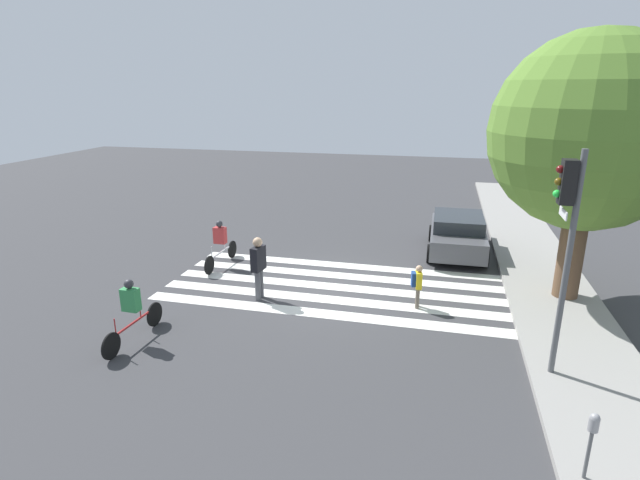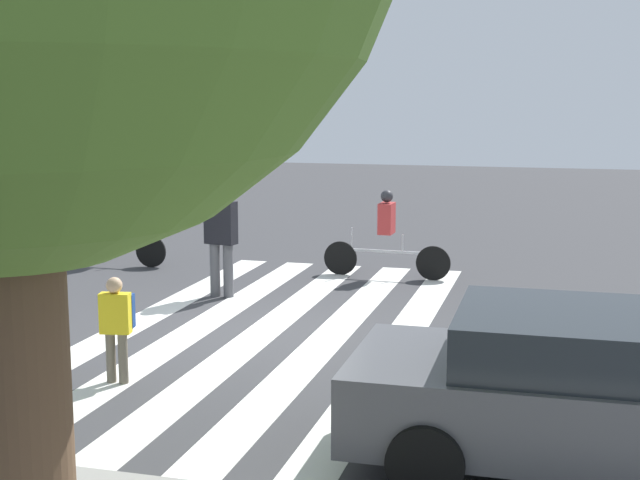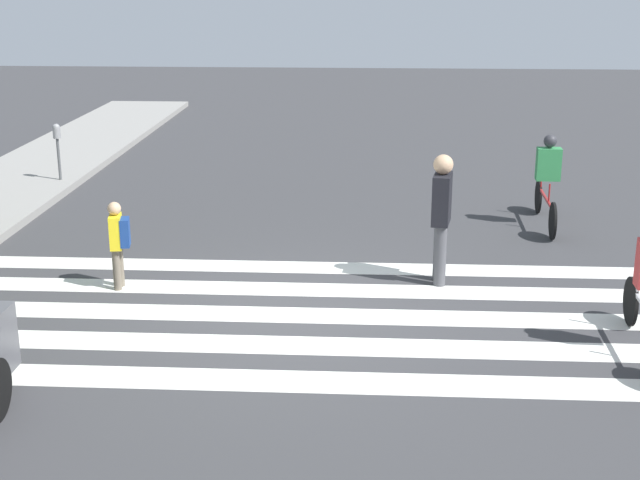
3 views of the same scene
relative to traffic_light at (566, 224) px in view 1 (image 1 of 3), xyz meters
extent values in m
plane|color=#38383A|center=(-3.71, -5.31, -3.32)|extent=(60.00, 60.00, 0.00)
cube|color=gray|center=(-3.71, 0.94, -3.25)|extent=(36.00, 2.50, 0.14)
cube|color=silver|center=(-5.62, -5.31, -3.32)|extent=(0.53, 10.00, 0.01)
cube|color=silver|center=(-4.66, -5.31, -3.32)|extent=(0.53, 10.00, 0.01)
cube|color=silver|center=(-3.71, -5.31, -3.32)|extent=(0.53, 10.00, 0.01)
cube|color=silver|center=(-2.76, -5.31, -3.32)|extent=(0.53, 10.00, 0.01)
cube|color=silver|center=(-1.81, -5.31, -3.32)|extent=(0.53, 10.00, 0.01)
cylinder|color=#515456|center=(0.00, 0.13, -0.95)|extent=(0.12, 0.12, 4.75)
cube|color=black|center=(0.00, -0.08, 0.81)|extent=(0.32, 0.26, 0.84)
cube|color=silver|center=(0.00, -0.08, 0.21)|extent=(0.60, 0.02, 0.16)
sphere|color=#590F0F|center=(0.00, -0.24, 1.04)|extent=(0.15, 0.15, 0.15)
sphere|color=#59470F|center=(0.00, -0.24, 0.81)|extent=(0.15, 0.15, 0.15)
sphere|color=#26D83F|center=(0.00, -0.24, 0.57)|extent=(0.15, 0.15, 0.15)
cylinder|color=#515456|center=(3.05, 0.05, -2.83)|extent=(0.06, 0.06, 0.99)
cylinder|color=gray|center=(3.05, 0.05, -2.23)|extent=(0.15, 0.15, 0.22)
sphere|color=gray|center=(3.05, 0.05, -2.12)|extent=(0.14, 0.14, 0.14)
cylinder|color=brown|center=(-4.32, 1.26, -1.93)|extent=(0.67, 0.67, 2.79)
sphere|color=#567F2D|center=(-4.32, 1.26, 1.37)|extent=(5.10, 5.10, 5.10)
cylinder|color=#4C4C51|center=(-2.48, -7.20, -2.89)|extent=(0.16, 0.16, 0.87)
cylinder|color=#4C4C51|center=(-2.25, -7.20, -2.89)|extent=(0.16, 0.16, 0.87)
cube|color=black|center=(-2.36, -7.20, -2.11)|extent=(0.54, 0.31, 0.69)
sphere|color=tan|center=(-2.36, -7.20, -1.63)|extent=(0.27, 0.27, 0.27)
cylinder|color=#6B6051|center=(-2.91, -2.78, -3.03)|extent=(0.11, 0.11, 0.58)
cylinder|color=#6B6051|center=(-2.76, -2.78, -3.03)|extent=(0.11, 0.11, 0.58)
cube|color=yellow|center=(-2.83, -2.78, -2.51)|extent=(0.36, 0.21, 0.46)
sphere|color=tan|center=(-2.83, -2.78, -2.19)|extent=(0.18, 0.18, 0.18)
cube|color=navy|center=(-2.86, -2.91, -2.51)|extent=(0.27, 0.16, 0.39)
cylinder|color=black|center=(1.53, -9.25, -3.02)|extent=(0.62, 0.06, 0.62)
cylinder|color=black|center=(-0.14, -9.19, -3.02)|extent=(0.62, 0.06, 0.62)
cube|color=maroon|center=(0.69, -9.22, -2.85)|extent=(1.42, 0.09, 0.04)
cylinder|color=maroon|center=(0.40, -9.21, -2.69)|extent=(0.03, 0.03, 0.32)
cylinder|color=maroon|center=(1.32, -9.24, -2.65)|extent=(0.03, 0.03, 0.40)
cube|color=#338C4C|center=(0.69, -9.22, -2.25)|extent=(0.25, 0.41, 0.55)
sphere|color=#333338|center=(0.69, -9.22, -1.86)|extent=(0.22, 0.22, 0.22)
cylinder|color=black|center=(-3.78, -9.44, -3.02)|extent=(0.61, 0.06, 0.61)
cylinder|color=black|center=(-5.48, -9.38, -3.02)|extent=(0.61, 0.06, 0.61)
cube|color=#B2B2B7|center=(-4.63, -9.41, -2.85)|extent=(1.44, 0.09, 0.04)
cylinder|color=#B2B2B7|center=(-4.93, -9.40, -2.69)|extent=(0.03, 0.03, 0.32)
cylinder|color=#B2B2B7|center=(-4.00, -9.43, -2.65)|extent=(0.03, 0.03, 0.40)
cube|color=#B73333|center=(-4.63, -9.41, -2.25)|extent=(0.25, 0.41, 0.55)
sphere|color=#333338|center=(-4.63, -9.41, -1.86)|extent=(0.22, 0.22, 0.22)
cube|color=#4C4C51|center=(-7.91, -1.67, -2.72)|extent=(4.11, 1.89, 0.69)
cube|color=#23282D|center=(-7.91, -1.67, -2.14)|extent=(2.27, 1.73, 0.46)
cylinder|color=black|center=(-6.65, -0.75, -3.00)|extent=(0.64, 0.20, 0.64)
cylinder|color=black|center=(-6.64, -2.57, -3.00)|extent=(0.64, 0.20, 0.64)
cylinder|color=black|center=(-9.19, -0.76, -3.00)|extent=(0.64, 0.20, 0.64)
cylinder|color=black|center=(-9.18, -2.59, -3.00)|extent=(0.64, 0.20, 0.64)
camera|label=1|loc=(10.01, -2.38, 2.53)|focal=28.00mm
camera|label=2|loc=(-7.61, 5.99, -0.10)|focal=50.00mm
camera|label=3|loc=(-14.23, -6.21, 0.88)|focal=50.00mm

